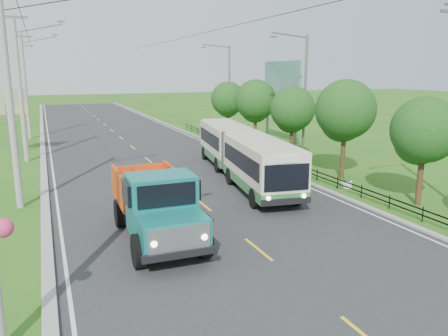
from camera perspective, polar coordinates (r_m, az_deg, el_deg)
ground at (r=16.40m, az=4.50°, el=-10.60°), size 240.00×240.00×0.00m
road at (r=34.72m, az=-10.59°, el=1.63°), size 14.00×120.00×0.02m
curb_left at (r=34.01m, az=-22.53°, el=0.77°), size 0.40×120.00×0.15m
curb_right at (r=36.81m, az=0.36°, el=2.51°), size 0.30×120.00×0.10m
edge_line_left at (r=34.02m, az=-21.60°, el=0.75°), size 0.12×120.00×0.00m
edge_line_right at (r=36.63m, az=-0.36°, el=2.42°), size 0.12×120.00×0.00m
centre_dash at (r=16.39m, az=4.50°, el=-10.53°), size 0.12×2.20×0.00m
railing_right at (r=31.80m, az=5.97°, el=1.32°), size 0.04×40.00×0.60m
pole_near at (r=22.49m, az=-26.12°, el=7.85°), size 3.51×0.32×10.00m
pole_mid at (r=34.47m, az=-25.03°, el=9.13°), size 3.51×0.32×10.00m
pole_far at (r=46.45m, az=-24.49°, el=9.74°), size 3.51×0.32×10.00m
tree_second at (r=23.06m, az=24.55°, el=4.13°), size 3.18×3.26×5.30m
tree_third at (r=27.42m, az=15.47°, el=6.94°), size 3.60×3.62×6.00m
tree_fourth at (r=32.38m, az=8.90°, el=7.31°), size 3.24×3.31×5.40m
tree_fifth at (r=37.60m, az=4.13°, el=8.53°), size 3.48×3.52×5.80m
tree_back at (r=43.05m, az=0.52°, el=8.79°), size 3.30×3.36×5.50m
streetlight_mid at (r=32.59m, az=10.31°, el=9.62°), size 3.02×0.20×9.07m
streetlight_far at (r=45.01m, az=0.52°, el=10.55°), size 3.02×0.20×9.07m
planter_near at (r=25.60m, az=15.69°, el=-1.86°), size 0.64×0.64×0.67m
planter_mid at (r=32.09m, az=6.91°, el=1.37°), size 0.64×0.64×0.67m
planter_far at (r=39.15m, az=1.18°, el=3.46°), size 0.64×0.64×0.67m
billboard_left at (r=37.59m, az=-26.58°, el=7.28°), size 3.00×0.20×5.20m
billboard_right at (r=38.56m, az=7.57°, el=10.78°), size 0.24×6.00×7.30m
bus at (r=26.57m, az=2.33°, el=2.26°), size 4.60×14.92×2.85m
dump_truck at (r=17.01m, az=-8.87°, el=-4.18°), size 2.75×6.72×2.80m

